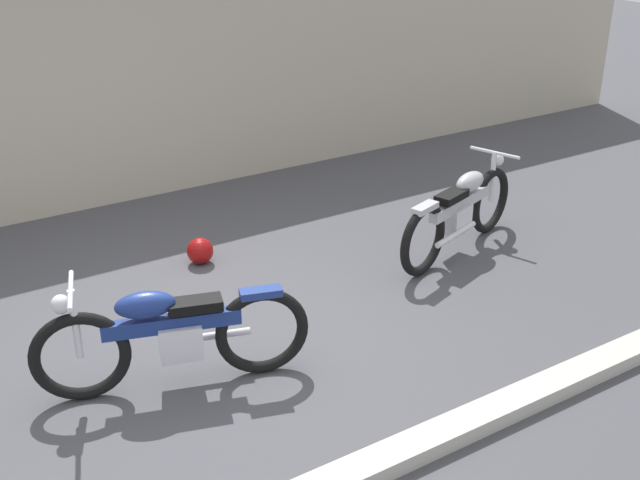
% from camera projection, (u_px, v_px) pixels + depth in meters
% --- Properties ---
extents(ground_plane, '(40.00, 40.00, 0.00)m').
position_uv_depth(ground_plane, '(204.00, 348.00, 6.43)').
color(ground_plane, '#47474C').
extents(building_wall, '(18.00, 0.30, 2.62)m').
position_uv_depth(building_wall, '(58.00, 97.00, 8.67)').
color(building_wall, '#B2A893').
rests_on(building_wall, ground_plane).
extents(helmet, '(0.27, 0.27, 0.27)m').
position_uv_depth(helmet, '(200.00, 251.00, 7.82)').
color(helmet, maroon).
rests_on(helmet, ground_plane).
extents(motorcycle_blue, '(1.99, 0.82, 0.92)m').
position_uv_depth(motorcycle_blue, '(171.00, 334.00, 5.79)').
color(motorcycle_blue, black).
rests_on(motorcycle_blue, ground_plane).
extents(motorcycle_silver, '(1.96, 0.84, 0.91)m').
position_uv_depth(motorcycle_silver, '(460.00, 211.00, 7.95)').
color(motorcycle_silver, black).
rests_on(motorcycle_silver, ground_plane).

